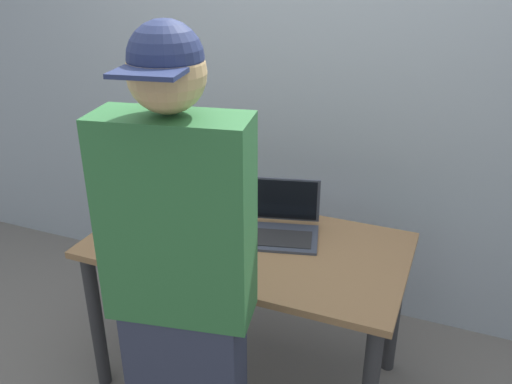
% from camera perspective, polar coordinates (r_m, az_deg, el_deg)
% --- Properties ---
extents(ground_plane, '(8.00, 8.00, 0.00)m').
position_cam_1_polar(ground_plane, '(2.81, -0.79, -18.78)').
color(ground_plane, slate).
rests_on(ground_plane, ground).
extents(desk, '(1.37, 0.74, 0.75)m').
position_cam_1_polar(desk, '(2.41, -0.88, -7.77)').
color(desk, olive).
rests_on(desk, ground).
extents(laptop, '(0.39, 0.37, 0.24)m').
position_cam_1_polar(laptop, '(2.41, 2.79, -3.29)').
color(laptop, '#383D4C').
rests_on(laptop, desk).
extents(beer_bottle_brown, '(0.07, 0.07, 0.31)m').
position_cam_1_polar(beer_bottle_brown, '(2.66, -9.66, 0.87)').
color(beer_bottle_brown, brown).
rests_on(beer_bottle_brown, desk).
extents(beer_bottle_green, '(0.07, 0.07, 0.30)m').
position_cam_1_polar(beer_bottle_green, '(2.65, -5.43, 0.82)').
color(beer_bottle_green, '#472B14').
rests_on(beer_bottle_green, desk).
extents(beer_bottle_dark, '(0.07, 0.07, 0.33)m').
position_cam_1_polar(beer_bottle_dark, '(2.57, -7.49, 0.34)').
color(beer_bottle_dark, '#1E5123').
rests_on(beer_bottle_dark, desk).
extents(person_figure, '(0.48, 0.33, 1.77)m').
position_cam_1_polar(person_figure, '(1.76, -7.89, -10.82)').
color(person_figure, '#2D3347').
rests_on(person_figure, ground).
extents(back_wall, '(6.00, 0.10, 2.60)m').
position_cam_1_polar(back_wall, '(2.87, 5.53, 11.89)').
color(back_wall, '#99A3AD').
rests_on(back_wall, ground).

